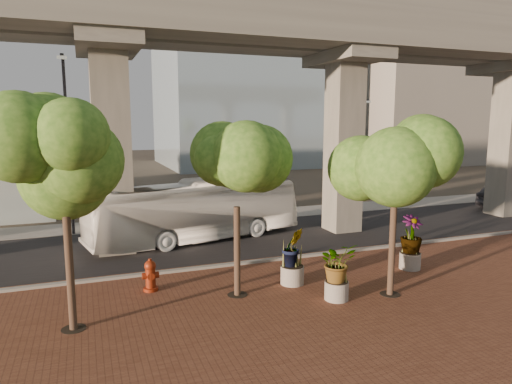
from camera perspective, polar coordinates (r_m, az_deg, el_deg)
name	(u,v)px	position (r m, az deg, el deg)	size (l,w,h in m)	color
ground	(253,250)	(21.62, -0.42, -7.29)	(160.00, 160.00, 0.00)	#373128
brick_plaza	(342,317)	(14.81, 10.74, -15.12)	(70.00, 13.00, 0.06)	brown
asphalt_road	(239,240)	(23.43, -2.12, -5.97)	(90.00, 8.00, 0.04)	black
curb_strip	(269,261)	(19.81, 1.60, -8.57)	(70.00, 0.25, 0.16)	gray
far_sidewalk	(211,218)	(28.56, -5.64, -3.29)	(90.00, 3.00, 0.06)	gray
transit_viaduct	(238,95)	(22.70, -2.23, 12.06)	(72.00, 5.60, 12.40)	gray
midrise_block	(412,80)	(71.81, 18.94, 13.14)	(18.00, 16.00, 24.00)	gray
transit_bus	(196,211)	(23.19, -7.45, -2.39)	(2.57, 10.94, 3.05)	white
parked_car	(503,197)	(36.56, 28.51, -0.50)	(1.60, 4.63, 1.52)	black
fire_hydrant	(150,275)	(16.80, -13.06, -10.10)	(0.58, 0.52, 1.16)	maroon
planter_front	(337,265)	(15.63, 10.12, -8.99)	(1.79, 1.79, 1.97)	gray
planter_right	(411,237)	(19.51, 18.83, -5.31)	(2.07, 2.07, 2.21)	#ABA39B
planter_left	(293,250)	(16.85, 4.59, -7.25)	(1.92, 1.92, 2.12)	gray
street_tree_far_west	(63,158)	(13.53, -23.03, 3.90)	(4.08, 4.08, 6.82)	#4F3A2D
street_tree_near_west	(237,176)	(15.17, -2.43, 1.98)	(3.57, 3.57, 5.78)	#4F3A2D
street_tree_near_east	(396,162)	(15.85, 17.11, 3.63)	(3.98, 3.98, 6.45)	#4F3A2D
streetlamp_west	(67,134)	(25.56, -22.51, 6.75)	(0.46, 1.33, 9.21)	#313036
streetlamp_east	(359,148)	(30.81, 12.73, 5.42)	(0.36, 1.06, 7.35)	#302F35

